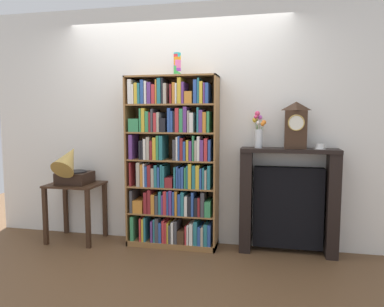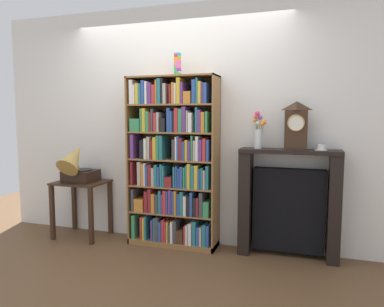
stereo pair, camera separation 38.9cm
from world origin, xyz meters
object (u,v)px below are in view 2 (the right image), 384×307
(bookshelf, at_px, (173,165))
(gramophone, at_px, (77,165))
(side_table_left, at_px, (82,195))
(cup_stack, at_px, (178,64))
(flower_vase, at_px, (258,132))
(teacup_with_saucer, at_px, (321,148))
(mantel_clock, at_px, (296,125))
(fireplace_mantel, at_px, (288,204))

(bookshelf, relative_size, gramophone, 3.71)
(side_table_left, relative_size, gramophone, 1.33)
(cup_stack, distance_m, flower_vase, 1.12)
(cup_stack, bearing_deg, teacup_with_saucer, 1.49)
(side_table_left, height_order, mantel_clock, mantel_clock)
(cup_stack, distance_m, teacup_with_saucer, 1.70)
(cup_stack, relative_size, teacup_with_saucer, 1.88)
(fireplace_mantel, bearing_deg, side_table_left, -176.97)
(gramophone, xyz_separation_m, mantel_clock, (2.43, 0.18, 0.47))
(side_table_left, xyz_separation_m, mantel_clock, (2.43, 0.10, 0.84))
(gramophone, distance_m, fireplace_mantel, 2.41)
(bookshelf, relative_size, fireplace_mantel, 1.68)
(mantel_clock, bearing_deg, bookshelf, -178.57)
(side_table_left, relative_size, flower_vase, 1.74)
(gramophone, height_order, flower_vase, flower_vase)
(cup_stack, height_order, teacup_with_saucer, cup_stack)
(flower_vase, bearing_deg, fireplace_mantel, 1.71)
(cup_stack, relative_size, side_table_left, 0.36)
(mantel_clock, height_order, flower_vase, mantel_clock)
(bookshelf, bearing_deg, mantel_clock, 1.43)
(bookshelf, bearing_deg, side_table_left, -176.48)
(teacup_with_saucer, bearing_deg, cup_stack, -178.51)
(mantel_clock, relative_size, teacup_with_saucer, 3.75)
(fireplace_mantel, distance_m, flower_vase, 0.80)
(mantel_clock, xyz_separation_m, flower_vase, (-0.37, 0.01, -0.07))
(cup_stack, relative_size, mantel_clock, 0.50)
(gramophone, bearing_deg, fireplace_mantel, 4.84)
(mantel_clock, bearing_deg, cup_stack, -178.32)
(side_table_left, xyz_separation_m, fireplace_mantel, (2.38, 0.13, 0.04))
(mantel_clock, bearing_deg, gramophone, -175.82)
(fireplace_mantel, xyz_separation_m, flower_vase, (-0.32, -0.01, 0.74))
(cup_stack, height_order, side_table_left, cup_stack)
(fireplace_mantel, bearing_deg, mantel_clock, -23.96)
(gramophone, xyz_separation_m, fireplace_mantel, (2.38, 0.20, -0.33))
(mantel_clock, bearing_deg, side_table_left, -177.58)
(bookshelf, height_order, fireplace_mantel, bookshelf)
(bookshelf, distance_m, fireplace_mantel, 1.29)
(bookshelf, distance_m, side_table_left, 1.21)
(bookshelf, distance_m, mantel_clock, 1.36)
(bookshelf, xyz_separation_m, fireplace_mantel, (1.23, 0.06, -0.35))
(side_table_left, distance_m, teacup_with_saucer, 2.75)
(gramophone, height_order, mantel_clock, mantel_clock)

